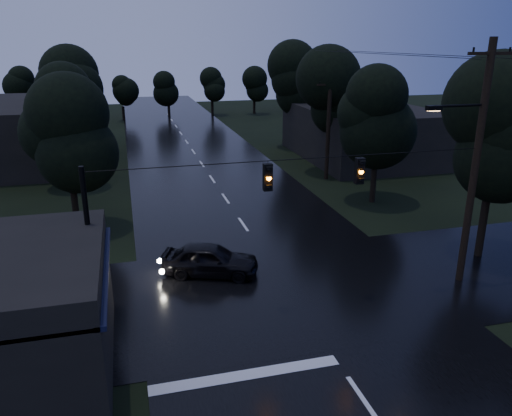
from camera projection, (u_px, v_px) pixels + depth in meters
name	position (u px, v px, depth m)	size (l,w,h in m)	color
main_road	(212.00, 179.00, 37.25)	(12.00, 120.00, 0.02)	black
cross_street	(288.00, 290.00, 20.76)	(60.00, 9.00, 0.02)	black
building_far_right	(361.00, 133.00, 43.61)	(10.00, 14.00, 4.40)	black
building_far_left	(28.00, 132.00, 42.23)	(10.00, 16.00, 5.00)	black
utility_pole_main	(474.00, 161.00, 19.96)	(3.50, 0.30, 10.00)	black
utility_pole_far	(328.00, 127.00, 36.20)	(2.00, 0.30, 7.50)	black
anchor_pole_left	(91.00, 251.00, 17.07)	(0.18, 0.18, 6.00)	black
span_signals	(314.00, 173.00, 18.30)	(15.00, 0.37, 1.12)	black
tree_corner_near	(497.00, 132.00, 22.19)	(4.48, 4.48, 9.44)	black
tree_left_a	(66.00, 133.00, 26.07)	(3.92, 3.92, 8.26)	black
tree_left_b	(67.00, 108.00, 33.14)	(4.20, 4.20, 8.85)	black
tree_left_c	(70.00, 89.00, 42.03)	(4.48, 4.48, 9.44)	black
tree_right_a	(379.00, 114.00, 30.31)	(4.20, 4.20, 8.85)	black
tree_right_b	(335.00, 94.00, 37.67)	(4.48, 4.48, 9.44)	black
tree_right_c	(299.00, 80.00, 46.86)	(4.76, 4.76, 10.03)	black
car	(210.00, 259.00, 21.92)	(1.70, 4.23, 1.44)	black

